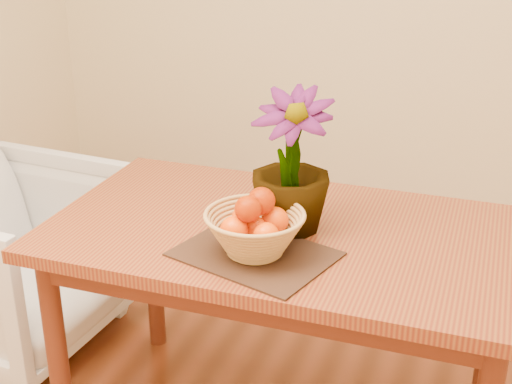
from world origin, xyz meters
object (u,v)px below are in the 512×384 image
(wicker_basket, at_px, (255,235))
(table, at_px, (284,254))
(potted_plant, at_px, (291,162))
(armchair, at_px, (9,251))

(wicker_basket, bearing_deg, table, 81.91)
(wicker_basket, bearing_deg, potted_plant, 77.79)
(wicker_basket, height_order, potted_plant, potted_plant)
(table, bearing_deg, wicker_basket, -98.09)
(wicker_basket, distance_m, armchair, 1.27)
(table, bearing_deg, armchair, 171.56)
(wicker_basket, xyz_separation_m, potted_plant, (0.04, 0.19, 0.15))
(armchair, bearing_deg, potted_plant, -93.83)
(armchair, bearing_deg, table, -94.03)
(table, relative_size, potted_plant, 3.34)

